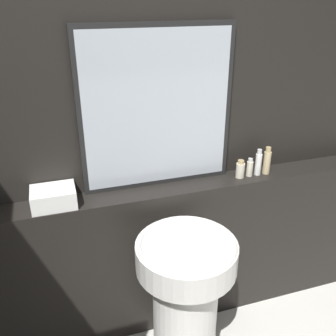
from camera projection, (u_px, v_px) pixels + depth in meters
name	position (u px, v px, depth m)	size (l,w,h in m)	color
wall_back	(155.00, 129.00, 2.03)	(8.00, 0.06, 2.50)	black
vanity_counter	(163.00, 257.00, 2.26)	(2.73, 0.18, 0.94)	black
pedestal_sink	(186.00, 300.00, 1.91)	(0.49, 0.49, 0.86)	white
mirror	(157.00, 110.00, 1.94)	(0.82, 0.03, 0.86)	black
towel_stack	(54.00, 197.00, 1.88)	(0.22, 0.17, 0.09)	white
shampoo_bottle	(240.00, 169.00, 2.17)	(0.05, 0.05, 0.11)	beige
conditioner_bottle	(250.00, 168.00, 2.19)	(0.04, 0.04, 0.11)	beige
lotion_bottle	(258.00, 163.00, 2.19)	(0.04, 0.04, 0.16)	white
body_wash_bottle	(267.00, 161.00, 2.21)	(0.04, 0.04, 0.17)	#C6B284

